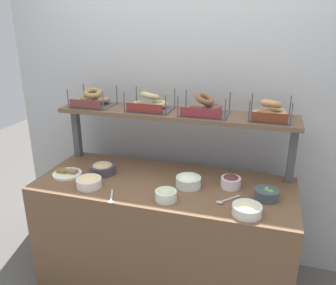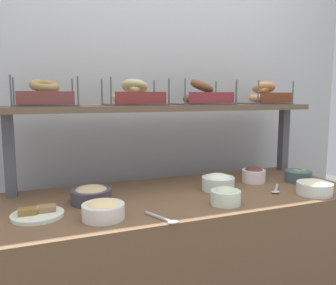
{
  "view_description": "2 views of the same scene",
  "coord_description": "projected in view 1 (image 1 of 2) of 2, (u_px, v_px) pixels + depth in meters",
  "views": [
    {
      "loc": [
        0.63,
        -2.0,
        1.9
      ],
      "look_at": [
        -0.0,
        0.1,
        1.11
      ],
      "focal_mm": 36.83,
      "sensor_mm": 36.0,
      "label": 1
    },
    {
      "loc": [
        -0.7,
        -1.47,
        1.32
      ],
      "look_at": [
        -0.09,
        0.05,
        1.1
      ],
      "focal_mm": 36.12,
      "sensor_mm": 36.0,
      "label": 2
    }
  ],
  "objects": [
    {
      "name": "back_wall",
      "position": [
        185.0,
        113.0,
        2.71
      ],
      "size": [
        2.94,
        0.06,
        2.4
      ],
      "primitive_type": "cube",
      "color": "#B1B3B3",
      "rests_on": "ground_plane"
    },
    {
      "name": "shelf_riser_left",
      "position": [
        77.0,
        132.0,
        2.73
      ],
      "size": [
        0.05,
        0.05,
        0.4
      ],
      "primitive_type": "cube",
      "color": "#4C4C51",
      "rests_on": "deli_counter"
    },
    {
      "name": "bowl_scallion_spread",
      "position": [
        166.0,
        194.0,
        2.1
      ],
      "size": [
        0.13,
        0.13,
        0.08
      ],
      "color": "white",
      "rests_on": "deli_counter"
    },
    {
      "name": "upper_shelf",
      "position": [
        175.0,
        114.0,
        2.44
      ],
      "size": [
        1.7,
        0.32,
        0.03
      ],
      "primitive_type": "cube",
      "color": "brown",
      "rests_on": "shelf_riser_left"
    },
    {
      "name": "bowl_cream_cheese",
      "position": [
        188.0,
        181.0,
        2.27
      ],
      "size": [
        0.17,
        0.17,
        0.09
      ],
      "color": "white",
      "rests_on": "deli_counter"
    },
    {
      "name": "deli_counter",
      "position": [
        164.0,
        236.0,
        2.48
      ],
      "size": [
        1.74,
        0.7,
        0.85
      ],
      "primitive_type": "cube",
      "color": "brown",
      "rests_on": "ground_plane"
    },
    {
      "name": "bowl_potato_salad",
      "position": [
        247.0,
        209.0,
        1.95
      ],
      "size": [
        0.17,
        0.17,
        0.07
      ],
      "color": "silver",
      "rests_on": "deli_counter"
    },
    {
      "name": "bagel_basket_cinnamon_raisin",
      "position": [
        204.0,
        107.0,
        2.35
      ],
      "size": [
        0.33,
        0.26,
        0.15
      ],
      "color": "#4C4C51",
      "rests_on": "upper_shelf"
    },
    {
      "name": "bowl_egg_salad",
      "position": [
        89.0,
        182.0,
        2.27
      ],
      "size": [
        0.17,
        0.17,
        0.07
      ],
      "color": "white",
      "rests_on": "deli_counter"
    },
    {
      "name": "bowl_veggie_mix",
      "position": [
        267.0,
        194.0,
        2.12
      ],
      "size": [
        0.15,
        0.15,
        0.07
      ],
      "color": "#404F56",
      "rests_on": "deli_counter"
    },
    {
      "name": "bowl_chocolate_spread",
      "position": [
        231.0,
        181.0,
        2.26
      ],
      "size": [
        0.13,
        0.13,
        0.09
      ],
      "color": "white",
      "rests_on": "deli_counter"
    },
    {
      "name": "shelf_riser_right",
      "position": [
        292.0,
        154.0,
        2.29
      ],
      "size": [
        0.05,
        0.05,
        0.4
      ],
      "primitive_type": "cube",
      "color": "#4C4C51",
      "rests_on": "deli_counter"
    },
    {
      "name": "bagel_basket_plain",
      "position": [
        150.0,
        104.0,
        2.47
      ],
      "size": [
        0.31,
        0.25,
        0.14
      ],
      "color": "#4C4C51",
      "rests_on": "upper_shelf"
    },
    {
      "name": "bagel_basket_everything",
      "position": [
        93.0,
        100.0,
        2.58
      ],
      "size": [
        0.3,
        0.27,
        0.14
      ],
      "color": "#4C4C51",
      "rests_on": "upper_shelf"
    },
    {
      "name": "serving_spoon_by_edge",
      "position": [
        224.0,
        201.0,
        2.09
      ],
      "size": [
        0.13,
        0.14,
        0.01
      ],
      "color": "#B7B7BC",
      "rests_on": "deli_counter"
    },
    {
      "name": "ground_plane",
      "position": [
        164.0,
        283.0,
        2.62
      ],
      "size": [
        8.0,
        8.0,
        0.0
      ],
      "primitive_type": "plane",
      "color": "#595651"
    },
    {
      "name": "serving_spoon_near_plate",
      "position": [
        111.0,
        199.0,
        2.11
      ],
      "size": [
        0.09,
        0.17,
        0.01
      ],
      "color": "#B7B7BC",
      "rests_on": "deli_counter"
    },
    {
      "name": "bagel_basket_sesame",
      "position": [
        270.0,
        112.0,
        2.24
      ],
      "size": [
        0.26,
        0.25,
        0.14
      ],
      "color": "#4C4C51",
      "rests_on": "upper_shelf"
    },
    {
      "name": "bowl_hummus",
      "position": [
        103.0,
        168.0,
        2.47
      ],
      "size": [
        0.18,
        0.18,
        0.08
      ],
      "color": "#433C49",
      "rests_on": "deli_counter"
    },
    {
      "name": "serving_plate_white",
      "position": [
        67.0,
        173.0,
        2.45
      ],
      "size": [
        0.2,
        0.2,
        0.04
      ],
      "color": "white",
      "rests_on": "deli_counter"
    }
  ]
}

